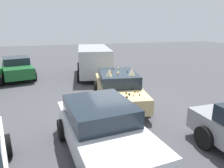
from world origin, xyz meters
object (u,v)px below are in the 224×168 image
at_px(art_car_decorated, 118,87).
at_px(parked_sedan_near_left, 17,67).
at_px(parked_van_far_left, 94,60).
at_px(parked_sedan_row_back_far, 103,129).

relative_size(art_car_decorated, parked_sedan_near_left, 1.09).
bearing_deg(parked_van_far_left, parked_sedan_row_back_far, 177.72).
xyz_separation_m(art_car_decorated, parked_sedan_row_back_far, (-3.64, 1.64, 0.02)).
distance_m(parked_van_far_left, parked_sedan_near_left, 5.15).
height_order(art_car_decorated, parked_van_far_left, parked_van_far_left).
height_order(parked_van_far_left, parked_sedan_near_left, parked_van_far_left).
bearing_deg(art_car_decorated, parked_van_far_left, -171.43).
bearing_deg(art_car_decorated, parked_sedan_row_back_far, -16.12).
bearing_deg(parked_sedan_near_left, art_car_decorated, 26.78).
xyz_separation_m(parked_sedan_row_back_far, parked_sedan_near_left, (9.89, 3.44, -0.03)).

